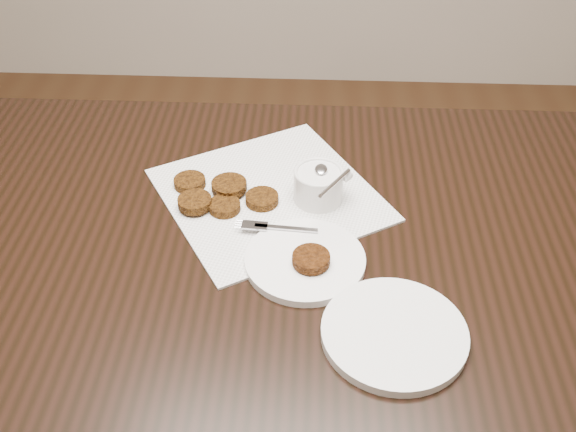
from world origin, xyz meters
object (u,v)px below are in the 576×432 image
Objects in this scene: plate_with_patty at (305,257)px; plate_empty at (394,333)px; napkin at (269,195)px; sauce_ramekin at (319,170)px; table at (270,402)px.

plate_with_patty is 0.18m from plate_empty.
napkin is 1.81× the size of plate_with_patty.
sauce_ramekin reaches higher than napkin.
table is at bearing -119.38° from sauce_ramekin.
plate_with_patty is (0.06, -0.16, 0.01)m from napkin.
sauce_ramekin is at bearing 110.02° from plate_empty.
napkin is at bearing 111.99° from plate_with_patty.
plate_with_patty is (0.06, -0.01, 0.39)m from table.
plate_empty is at bearing -47.92° from plate_with_patty.
napkin is 2.83× the size of sauce_ramekin.
table is 0.39m from plate_with_patty.
plate_with_patty is 0.92× the size of plate_empty.
sauce_ramekin is 0.64× the size of plate_with_patty.
napkin is at bearing 122.26° from plate_empty.
plate_empty is (0.18, -0.15, 0.38)m from table.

